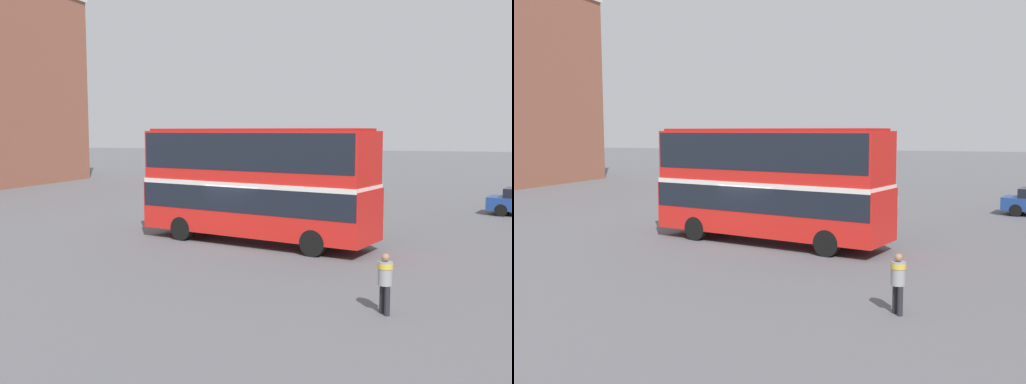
# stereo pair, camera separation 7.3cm
# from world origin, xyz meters

# --- Properties ---
(ground_plane) EXTENTS (240.00, 240.00, 0.00)m
(ground_plane) POSITION_xyz_m (0.00, 0.00, 0.00)
(ground_plane) COLOR #5B5B60
(double_decker_bus) EXTENTS (10.50, 5.04, 4.79)m
(double_decker_bus) POSITION_xyz_m (0.72, 0.42, 2.74)
(double_decker_bus) COLOR red
(double_decker_bus) RESTS_ON ground_plane
(pedestrian_foreground) EXTENTS (0.55, 0.55, 1.59)m
(pedestrian_foreground) POSITION_xyz_m (6.89, -7.91, 0.98)
(pedestrian_foreground) COLOR #232328
(pedestrian_foreground) RESTS_ON ground_plane
(parked_car_kerb_far) EXTENTS (4.38, 2.10, 1.50)m
(parked_car_kerb_far) POSITION_xyz_m (2.67, 11.06, 0.75)
(parked_car_kerb_far) COLOR silver
(parked_car_kerb_far) RESTS_ON ground_plane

